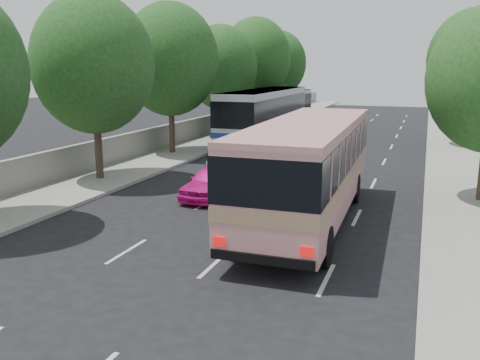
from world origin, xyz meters
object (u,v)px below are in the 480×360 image
at_px(pink_bus, 309,161).
at_px(tour_coach_rear, 279,106).
at_px(white_pickup, 242,164).
at_px(pink_taxi, 213,181).
at_px(tour_coach_front, 265,112).

distance_m(pink_bus, tour_coach_rear, 28.84).
height_order(pink_bus, white_pickup, pink_bus).
bearing_deg(white_pickup, pink_taxi, -92.08).
bearing_deg(tour_coach_front, pink_bus, -67.80).
distance_m(pink_bus, pink_taxi, 5.34).
relative_size(pink_taxi, tour_coach_front, 0.32).
bearing_deg(pink_bus, tour_coach_rear, 106.69).
bearing_deg(white_pickup, pink_bus, -53.54).
relative_size(pink_taxi, tour_coach_rear, 0.37).
xyz_separation_m(pink_bus, tour_coach_front, (-7.09, 17.42, 0.06)).
bearing_deg(pink_bus, pink_taxi, 153.00).
xyz_separation_m(white_pickup, tour_coach_rear, (-4.30, 21.66, 1.16)).
height_order(pink_bus, pink_taxi, pink_bus).
distance_m(pink_taxi, tour_coach_rear, 25.61).
relative_size(pink_bus, tour_coach_rear, 1.03).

